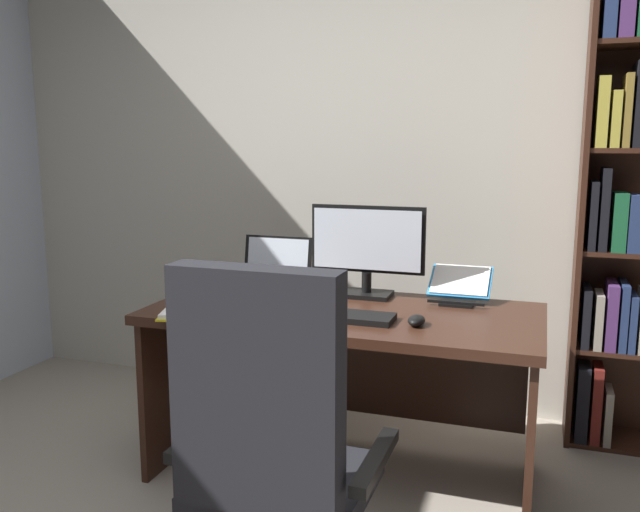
{
  "coord_description": "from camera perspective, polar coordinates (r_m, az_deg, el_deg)",
  "views": [
    {
      "loc": [
        0.79,
        -1.42,
        1.42
      ],
      "look_at": [
        -0.05,
        1.08,
        0.96
      ],
      "focal_mm": 37.18,
      "sensor_mm": 36.0,
      "label": 1
    }
  ],
  "objects": [
    {
      "name": "reading_stand_with_book",
      "position": [
        2.94,
        11.94,
        -2.47
      ],
      "size": [
        0.26,
        0.26,
        0.14
      ],
      "color": "black",
      "rests_on": "desk"
    },
    {
      "name": "wall_back",
      "position": [
        3.57,
        5.99,
        9.48
      ],
      "size": [
        5.08,
        0.12,
        2.79
      ],
      "primitive_type": "cube",
      "color": "beige",
      "rests_on": "ground"
    },
    {
      "name": "pen",
      "position": [
        2.83,
        -2.09,
        -3.86
      ],
      "size": [
        0.13,
        0.06,
        0.01
      ],
      "primitive_type": "cylinder",
      "rotation": [
        0.0,
        1.57,
        0.36
      ],
      "color": "black",
      "rests_on": "notepad"
    },
    {
      "name": "computer_mouse",
      "position": [
        2.53,
        8.31,
        -5.51
      ],
      "size": [
        0.06,
        0.1,
        0.04
      ],
      "primitive_type": "ellipsoid",
      "color": "black",
      "rests_on": "desk"
    },
    {
      "name": "laptop",
      "position": [
        3.12,
        -4.28,
        -1.91
      ],
      "size": [
        0.34,
        0.27,
        0.24
      ],
      "color": "black",
      "rests_on": "desk"
    },
    {
      "name": "desk",
      "position": [
        2.88,
        2.47,
        -8.06
      ],
      "size": [
        1.6,
        0.76,
        0.73
      ],
      "color": "#381E14",
      "rests_on": "ground"
    },
    {
      "name": "office_chair",
      "position": [
        2.02,
        -4.01,
        -18.27
      ],
      "size": [
        0.61,
        0.6,
        1.1
      ],
      "rotation": [
        0.0,
        0.0,
        -0.01
      ],
      "color": "black",
      "rests_on": "ground"
    },
    {
      "name": "notepad",
      "position": [
        2.84,
        -2.47,
        -4.0
      ],
      "size": [
        0.18,
        0.23,
        0.01
      ],
      "primitive_type": "cube",
      "rotation": [
        0.0,
        0.0,
        -0.13
      ],
      "color": "white",
      "rests_on": "desk"
    },
    {
      "name": "monitor",
      "position": [
        2.94,
        4.08,
        0.48
      ],
      "size": [
        0.51,
        0.16,
        0.41
      ],
      "color": "black",
      "rests_on": "desk"
    },
    {
      "name": "open_binder",
      "position": [
        2.72,
        -8.07,
        -4.56
      ],
      "size": [
        0.57,
        0.45,
        0.02
      ],
      "rotation": [
        0.0,
        0.0,
        0.3
      ],
      "color": "yellow",
      "rests_on": "desk"
    },
    {
      "name": "keyboard",
      "position": [
        2.6,
        1.76,
        -5.17
      ],
      "size": [
        0.42,
        0.15,
        0.02
      ],
      "primitive_type": "cube",
      "color": "black",
      "rests_on": "desk"
    }
  ]
}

